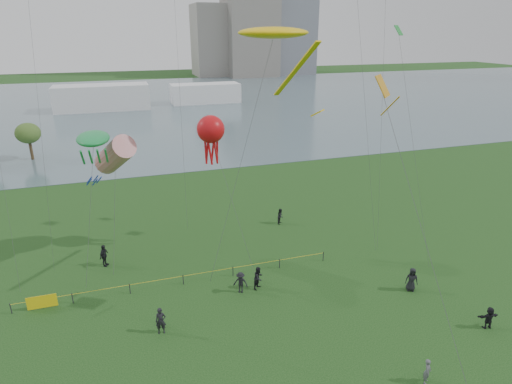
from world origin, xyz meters
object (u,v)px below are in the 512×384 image
object	(u,v)px
kite_flyer	(427,371)
kite_octopus	(211,130)
fence	(100,292)
kite_stingray	(274,34)

from	to	relation	value
kite_flyer	kite_octopus	xyz separation A→B (m)	(-7.75, 19.48, 10.02)
fence	kite_stingray	size ratio (longest dim) A/B	1.28
kite_stingray	fence	bearing A→B (deg)	-177.34
kite_flyer	kite_stingray	distance (m)	24.36
fence	kite_stingray	distance (m)	22.92
kite_stingray	kite_octopus	xyz separation A→B (m)	(-4.41, 2.89, -7.51)
kite_stingray	kite_octopus	size ratio (longest dim) A/B	1.56
fence	kite_octopus	bearing A→B (deg)	28.91
fence	kite_stingray	xyz separation A→B (m)	(14.28, 2.56, 17.75)
fence	kite_flyer	xyz separation A→B (m)	(17.61, -14.03, 0.22)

